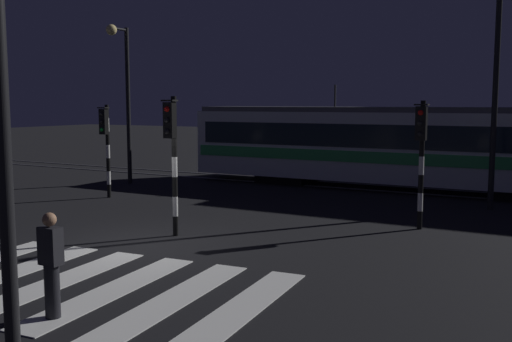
% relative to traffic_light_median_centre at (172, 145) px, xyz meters
% --- Properties ---
extents(ground_plane, '(120.00, 120.00, 0.00)m').
position_rel_traffic_light_median_centre_xyz_m(ground_plane, '(-0.22, -1.15, -2.36)').
color(ground_plane, black).
extents(rail_near, '(80.00, 0.12, 0.03)m').
position_rel_traffic_light_median_centre_xyz_m(rail_near, '(-0.22, 10.18, -2.34)').
color(rail_near, '#59595E').
rests_on(rail_near, ground).
extents(rail_far, '(80.00, 0.12, 0.03)m').
position_rel_traffic_light_median_centre_xyz_m(rail_far, '(-0.22, 11.62, -2.34)').
color(rail_far, '#59595E').
rests_on(rail_far, ground).
extents(crosswalk_zebra, '(9.97, 5.31, 0.02)m').
position_rel_traffic_light_median_centre_xyz_m(crosswalk_zebra, '(-0.22, -4.26, -2.35)').
color(crosswalk_zebra, silver).
rests_on(crosswalk_zebra, ground).
extents(traffic_light_median_centre, '(0.36, 0.42, 3.58)m').
position_rel_traffic_light_median_centre_xyz_m(traffic_light_median_centre, '(0.00, 0.00, 0.00)').
color(traffic_light_median_centre, black).
rests_on(traffic_light_median_centre, ground).
extents(traffic_light_corner_far_left, '(0.36, 0.42, 3.35)m').
position_rel_traffic_light_median_centre_xyz_m(traffic_light_corner_far_left, '(-5.82, 3.87, -0.15)').
color(traffic_light_corner_far_left, black).
rests_on(traffic_light_corner_far_left, ground).
extents(traffic_light_corner_far_right, '(0.36, 0.42, 3.47)m').
position_rel_traffic_light_median_centre_xyz_m(traffic_light_corner_far_right, '(5.33, 3.83, -0.07)').
color(traffic_light_corner_far_right, black).
rests_on(traffic_light_corner_far_right, ground).
extents(street_lamp_trackside_left, '(0.44, 1.21, 6.55)m').
position_rel_traffic_light_median_centre_xyz_m(street_lamp_trackside_left, '(-7.73, 7.06, 1.85)').
color(street_lamp_trackside_left, black).
rests_on(street_lamp_trackside_left, ground).
extents(street_lamp_trackside_right, '(0.44, 1.21, 7.47)m').
position_rel_traffic_light_median_centre_xyz_m(street_lamp_trackside_right, '(6.62, 7.74, 2.35)').
color(street_lamp_trackside_right, black).
rests_on(street_lamp_trackside_right, ground).
extents(tram, '(17.19, 2.58, 4.15)m').
position_rel_traffic_light_median_centre_xyz_m(tram, '(2.70, 10.90, -0.61)').
color(tram, silver).
rests_on(tram, ground).
extents(pedestrian_waiting_at_kerb, '(0.36, 0.24, 1.71)m').
position_rel_traffic_light_median_centre_xyz_m(pedestrian_waiting_at_kerb, '(1.82, -5.63, -1.48)').
color(pedestrian_waiting_at_kerb, black).
rests_on(pedestrian_waiting_at_kerb, ground).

